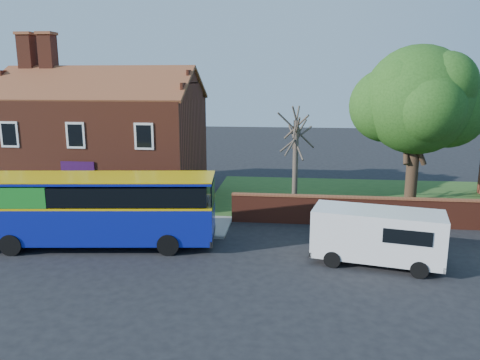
# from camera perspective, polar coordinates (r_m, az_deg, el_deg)

# --- Properties ---
(ground) EXTENTS (120.00, 120.00, 0.00)m
(ground) POSITION_cam_1_polar(r_m,az_deg,el_deg) (19.99, -9.46, -10.65)
(ground) COLOR black
(ground) RESTS_ON ground
(pavement) EXTENTS (18.00, 3.50, 0.12)m
(pavement) POSITION_cam_1_polar(r_m,az_deg,el_deg) (27.53, -20.31, -4.72)
(pavement) COLOR gray
(pavement) RESTS_ON ground
(kerb) EXTENTS (18.00, 0.15, 0.14)m
(kerb) POSITION_cam_1_polar(r_m,az_deg,el_deg) (26.06, -22.03, -5.78)
(kerb) COLOR slate
(kerb) RESTS_ON ground
(grass_strip) EXTENTS (26.00, 12.00, 0.04)m
(grass_strip) POSITION_cam_1_polar(r_m,az_deg,el_deg) (32.55, 20.09, -2.24)
(grass_strip) COLOR #426B28
(grass_strip) RESTS_ON ground
(shop_building) EXTENTS (12.30, 8.13, 10.50)m
(shop_building) POSITION_cam_1_polar(r_m,az_deg,el_deg) (31.96, -16.19, 3.97)
(shop_building) COLOR maroon
(shop_building) RESTS_ON ground
(boundary_wall) EXTENTS (22.00, 0.38, 1.60)m
(boundary_wall) POSITION_cam_1_polar(r_m,az_deg,el_deg) (26.76, 23.13, -3.75)
(boundary_wall) COLOR maroon
(boundary_wall) RESTS_ON ground
(bus) EXTENTS (11.22, 4.03, 3.34)m
(bus) POSITION_cam_1_polar(r_m,az_deg,el_deg) (22.92, -17.98, -3.12)
(bus) COLOR #0D1B96
(bus) RESTS_ON ground
(van_near) EXTENTS (5.66, 3.20, 2.34)m
(van_near) POSITION_cam_1_polar(r_m,az_deg,el_deg) (20.65, 16.42, -6.36)
(van_near) COLOR white
(van_near) RESTS_ON ground
(large_tree) EXTENTS (7.93, 6.28, 9.68)m
(large_tree) POSITION_cam_1_polar(r_m,az_deg,el_deg) (29.47, 20.88, 8.72)
(large_tree) COLOR black
(large_tree) RESTS_ON ground
(bare_tree) EXTENTS (2.22, 2.65, 5.93)m
(bare_tree) POSITION_cam_1_polar(r_m,az_deg,el_deg) (27.27, 6.76, 2.24)
(bare_tree) COLOR #4C4238
(bare_tree) RESTS_ON ground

